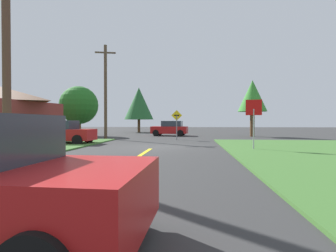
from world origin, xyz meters
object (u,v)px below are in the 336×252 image
at_px(utility_pole_mid, 106,91).
at_px(pine_tree_center, 79,105).
at_px(car_approaching_junction, 170,128).
at_px(direction_sign, 177,121).
at_px(utility_pole_near, 6,44).
at_px(oak_tree_left, 252,96).
at_px(parked_car_near_building, 63,132).
at_px(stop_sign, 254,114).
at_px(oak_tree_right, 139,104).

height_order(utility_pole_mid, pine_tree_center, utility_pole_mid).
bearing_deg(car_approaching_junction, direction_sign, 104.96).
bearing_deg(utility_pole_near, utility_pole_mid, 89.22).
relative_size(direction_sign, oak_tree_left, 0.43).
bearing_deg(utility_pole_near, parked_car_near_building, 99.10).
bearing_deg(direction_sign, stop_sign, -59.36).
distance_m(utility_pole_near, utility_pole_mid, 12.23).
bearing_deg(stop_sign, oak_tree_right, -55.06).
bearing_deg(car_approaching_junction, pine_tree_center, 13.41).
xyz_separation_m(pine_tree_center, oak_tree_right, (4.44, 10.17, 0.87)).
height_order(stop_sign, direction_sign, stop_sign).
xyz_separation_m(stop_sign, oak_tree_left, (2.90, 13.24, 2.20)).
relative_size(oak_tree_left, oak_tree_right, 0.90).
bearing_deg(parked_car_near_building, utility_pole_near, -79.13).
xyz_separation_m(direction_sign, oak_tree_left, (7.49, 5.50, 2.58)).
bearing_deg(pine_tree_center, car_approaching_junction, 8.08).
xyz_separation_m(direction_sign, oak_tree_right, (-6.35, 15.14, 2.60)).
distance_m(stop_sign, oak_tree_left, 13.73).
xyz_separation_m(utility_pole_mid, pine_tree_center, (-4.44, 4.48, -1.00)).
relative_size(stop_sign, pine_tree_center, 0.51).
xyz_separation_m(car_approaching_junction, pine_tree_center, (-9.72, -1.38, 2.49)).
height_order(stop_sign, car_approaching_junction, stop_sign).
height_order(stop_sign, utility_pole_mid, utility_pole_mid).
relative_size(parked_car_near_building, pine_tree_center, 0.78).
height_order(stop_sign, utility_pole_near, utility_pole_near).
bearing_deg(oak_tree_right, utility_pole_mid, -89.99).
xyz_separation_m(car_approaching_junction, oak_tree_right, (-5.28, 8.80, 3.36)).
relative_size(utility_pole_near, pine_tree_center, 1.77).
xyz_separation_m(utility_pole_near, utility_pole_mid, (0.17, 12.21, -0.52)).
distance_m(stop_sign, utility_pole_mid, 13.89).
xyz_separation_m(direction_sign, pine_tree_center, (-10.79, 4.97, 1.73)).
height_order(utility_pole_mid, oak_tree_right, utility_pole_mid).
bearing_deg(utility_pole_near, direction_sign, 60.93).
distance_m(car_approaching_junction, pine_tree_center, 10.13).
bearing_deg(utility_pole_near, stop_sign, 19.71).
bearing_deg(oak_tree_left, oak_tree_right, 145.13).
relative_size(stop_sign, car_approaching_junction, 0.67).
relative_size(utility_pole_near, oak_tree_right, 1.46).
xyz_separation_m(utility_pole_mid, direction_sign, (6.35, -0.49, -2.73)).
bearing_deg(oak_tree_left, parked_car_near_building, -145.80).
height_order(utility_pole_near, oak_tree_right, utility_pole_near).
relative_size(stop_sign, utility_pole_near, 0.29).
distance_m(stop_sign, direction_sign, 9.01).
height_order(parked_car_near_building, oak_tree_right, oak_tree_right).
height_order(car_approaching_junction, utility_pole_mid, utility_pole_mid).
bearing_deg(direction_sign, utility_pole_mid, 175.58).
relative_size(utility_pole_mid, oak_tree_left, 1.43).
xyz_separation_m(parked_car_near_building, utility_pole_near, (1.11, -6.95, 4.02)).
relative_size(direction_sign, oak_tree_right, 0.39).
relative_size(utility_pole_mid, oak_tree_right, 1.28).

